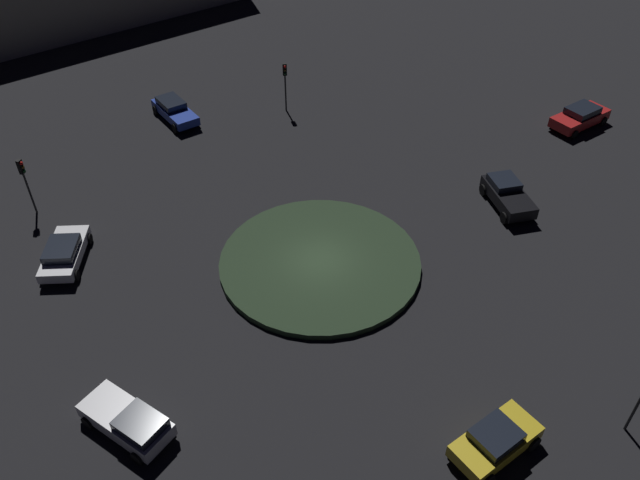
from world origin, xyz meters
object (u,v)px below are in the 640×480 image
(car_yellow, at_px, (496,441))
(traffic_light_northeast, at_px, (24,176))
(car_silver, at_px, (129,421))
(car_black, at_px, (508,194))
(car_white, at_px, (64,252))
(car_blue, at_px, (174,110))
(car_red, at_px, (580,117))
(traffic_light_southeast, at_px, (285,78))

(car_yellow, height_order, traffic_light_northeast, traffic_light_northeast)
(car_silver, bearing_deg, car_black, -106.73)
(car_yellow, height_order, car_white, car_yellow)
(car_blue, distance_m, traffic_light_northeast, 13.20)
(car_silver, xyz_separation_m, car_blue, (22.44, -14.51, 0.04))
(car_red, xyz_separation_m, traffic_light_northeast, (14.55, 34.52, 1.87))
(car_white, relative_size, traffic_light_northeast, 1.20)
(traffic_light_southeast, bearing_deg, car_blue, -89.22)
(car_yellow, height_order, traffic_light_southeast, traffic_light_southeast)
(car_white, bearing_deg, traffic_light_southeast, -36.50)
(car_black, xyz_separation_m, car_red, (2.81, -11.83, -0.00))
(car_red, height_order, car_blue, car_red)
(car_blue, bearing_deg, car_yellow, -2.87)
(car_black, bearing_deg, car_silver, -63.99)
(car_yellow, xyz_separation_m, car_white, (22.26, 9.10, -0.05))
(car_black, relative_size, traffic_light_southeast, 1.18)
(car_black, xyz_separation_m, traffic_light_southeast, (18.08, 3.36, 1.90))
(car_red, relative_size, car_silver, 1.06)
(car_silver, bearing_deg, traffic_light_southeast, -67.13)
(car_yellow, xyz_separation_m, car_red, (13.24, -25.76, 0.04))
(car_blue, xyz_separation_m, traffic_light_northeast, (-4.82, 12.14, 1.90))
(car_blue, bearing_deg, car_red, 52.17)
(car_black, relative_size, car_red, 0.94)
(car_red, bearing_deg, car_blue, 142.95)
(car_red, bearing_deg, car_white, 169.32)
(car_yellow, relative_size, car_white, 0.87)
(car_silver, bearing_deg, traffic_light_northeast, -24.98)
(traffic_light_northeast, bearing_deg, car_black, 16.79)
(traffic_light_southeast, bearing_deg, car_silver, -19.32)
(car_black, height_order, traffic_light_northeast, traffic_light_northeast)
(car_black, relative_size, car_blue, 0.95)
(car_red, height_order, car_white, car_red)
(car_yellow, height_order, car_silver, car_yellow)
(car_yellow, bearing_deg, traffic_light_northeast, -69.67)
(car_silver, bearing_deg, car_blue, -50.20)
(car_yellow, distance_m, car_red, 28.96)
(car_black, height_order, car_silver, car_black)
(car_red, xyz_separation_m, traffic_light_southeast, (15.27, 15.19, 1.90))
(car_red, xyz_separation_m, car_blue, (19.37, 22.39, -0.03))
(car_yellow, xyz_separation_m, traffic_light_southeast, (28.51, -10.57, 1.95))
(car_white, height_order, traffic_light_southeast, traffic_light_southeast)
(car_blue, bearing_deg, traffic_light_northeast, -65.30)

